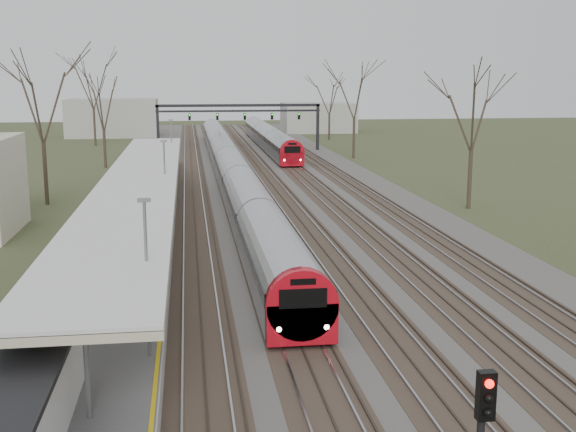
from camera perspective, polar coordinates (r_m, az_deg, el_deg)
name	(u,v)px	position (r m, az deg, el deg)	size (l,w,h in m)	color
track_bed	(264,186)	(63.89, -1.91, 2.39)	(24.00, 160.00, 0.22)	#474442
platform	(146,224)	(46.31, -11.12, -0.60)	(3.50, 69.00, 1.00)	#9E9B93
canopy	(140,180)	(41.29, -11.62, 2.81)	(4.10, 50.00, 3.11)	slate
signal_gantry	(239,113)	(93.16, -3.88, 8.11)	(21.00, 0.59, 6.08)	black
tree_west_far	(41,98)	(56.84, -18.97, 8.79)	(5.50, 5.50, 11.33)	#2D231C
tree_east_far	(473,109)	(53.86, 14.42, 8.16)	(5.00, 5.00, 10.30)	#2D231C
train_near	(229,163)	(69.33, -4.72, 4.23)	(2.62, 90.21, 3.05)	#999BA2
train_far	(268,137)	(97.79, -1.55, 6.25)	(2.62, 45.21, 3.05)	#999BA2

